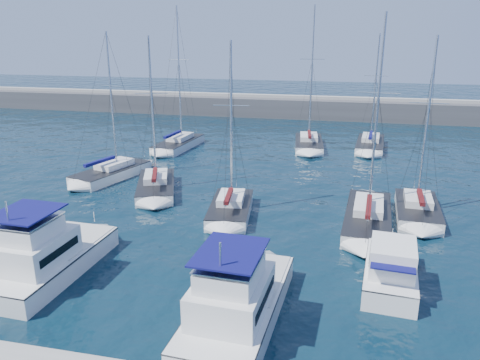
% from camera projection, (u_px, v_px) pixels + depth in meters
% --- Properties ---
extents(ground, '(220.00, 220.00, 0.00)m').
position_uv_depth(ground, '(206.00, 262.00, 28.29)').
color(ground, black).
rests_on(ground, ground).
extents(breakwater, '(160.00, 6.00, 4.45)m').
position_uv_depth(breakwater, '(296.00, 110.00, 76.33)').
color(breakwater, '#424244').
rests_on(breakwater, ground).
extents(motor_yacht_port_inner, '(4.30, 9.08, 4.69)m').
position_uv_depth(motor_yacht_port_inner, '(44.00, 258.00, 26.38)').
color(motor_yacht_port_inner, silver).
rests_on(motor_yacht_port_inner, ground).
extents(motor_yacht_stbd_inner, '(4.24, 9.80, 4.69)m').
position_uv_depth(motor_yacht_stbd_inner, '(236.00, 303.00, 21.98)').
color(motor_yacht_stbd_inner, silver).
rests_on(motor_yacht_stbd_inner, ground).
extents(motor_yacht_stbd_outer, '(3.30, 6.54, 3.20)m').
position_uv_depth(motor_yacht_stbd_outer, '(391.00, 271.00, 25.34)').
color(motor_yacht_stbd_outer, white).
rests_on(motor_yacht_stbd_outer, ground).
extents(sailboat_mid_a, '(5.29, 8.59, 13.70)m').
position_uv_depth(sailboat_mid_a, '(112.00, 173.00, 44.46)').
color(sailboat_mid_a, silver).
rests_on(sailboat_mid_a, ground).
extents(sailboat_mid_b, '(5.51, 8.34, 13.39)m').
position_uv_depth(sailboat_mid_b, '(156.00, 186.00, 40.60)').
color(sailboat_mid_b, silver).
rests_on(sailboat_mid_b, ground).
extents(sailboat_mid_c, '(3.75, 7.20, 13.13)m').
position_uv_depth(sailboat_mid_c, '(231.00, 209.00, 35.42)').
color(sailboat_mid_c, white).
rests_on(sailboat_mid_c, ground).
extents(sailboat_mid_d, '(3.81, 9.69, 14.94)m').
position_uv_depth(sailboat_mid_d, '(368.00, 217.00, 33.80)').
color(sailboat_mid_d, silver).
rests_on(sailboat_mid_d, ground).
extents(sailboat_mid_e, '(3.47, 7.30, 13.47)m').
position_uv_depth(sailboat_mid_e, '(417.00, 210.00, 35.17)').
color(sailboat_mid_e, silver).
rests_on(sailboat_mid_e, ground).
extents(sailboat_back_a, '(4.04, 8.89, 16.44)m').
position_uv_depth(sailboat_back_a, '(179.00, 144.00, 55.84)').
color(sailboat_back_a, silver).
rests_on(sailboat_back_a, ground).
extents(sailboat_back_b, '(3.98, 8.42, 16.54)m').
position_uv_depth(sailboat_back_b, '(309.00, 143.00, 55.93)').
color(sailboat_back_b, white).
rests_on(sailboat_back_b, ground).
extents(sailboat_back_c, '(3.75, 8.71, 13.48)m').
position_uv_depth(sailboat_back_c, '(370.00, 144.00, 55.53)').
color(sailboat_back_c, silver).
rests_on(sailboat_back_c, ground).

